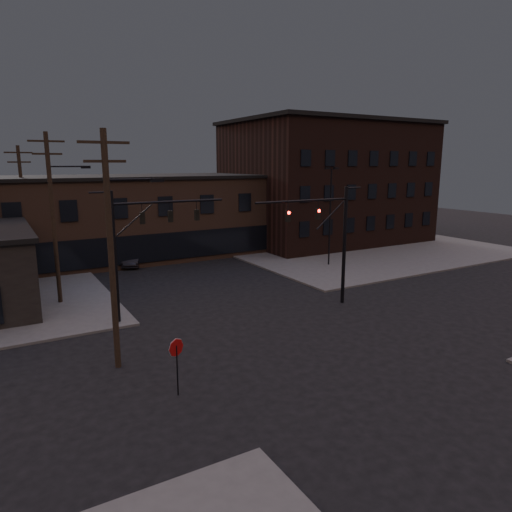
{
  "coord_description": "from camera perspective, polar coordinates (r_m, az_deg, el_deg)",
  "views": [
    {
      "loc": [
        -14.0,
        -18.79,
        9.53
      ],
      "look_at": [
        0.83,
        6.68,
        3.5
      ],
      "focal_mm": 32.0,
      "sensor_mm": 36.0,
      "label": 1
    }
  ],
  "objects": [
    {
      "name": "stop_sign",
      "position": [
        19.43,
        -9.9,
        -11.92
      ],
      "size": [
        0.72,
        0.33,
        2.48
      ],
      "color": "black",
      "rests_on": "ground"
    },
    {
      "name": "traffic_signal_near",
      "position": [
        30.63,
        9.43,
        2.77
      ],
      "size": [
        7.12,
        0.24,
        8.0
      ],
      "color": "black",
      "rests_on": "ground"
    },
    {
      "name": "utility_pole_far",
      "position": [
        45.02,
        -27.04,
        5.54
      ],
      "size": [
        2.2,
        0.28,
        11.0
      ],
      "color": "black",
      "rests_on": "ground"
    },
    {
      "name": "parked_car_lot_a",
      "position": [
        48.52,
        4.79,
        1.26
      ],
      "size": [
        4.56,
        2.58,
        1.46
      ],
      "primitive_type": "imported",
      "rotation": [
        0.0,
        0.0,
        1.78
      ],
      "color": "black",
      "rests_on": "sidewalk_ne"
    },
    {
      "name": "lot_light_b",
      "position": [
        50.33,
        10.97,
        6.78
      ],
      "size": [
        1.5,
        0.28,
        9.14
      ],
      "color": "black",
      "rests_on": "ground"
    },
    {
      "name": "ground",
      "position": [
        25.29,
        6.11,
        -10.64
      ],
      "size": [
        140.0,
        140.0,
        0.0
      ],
      "primitive_type": "plane",
      "color": "black",
      "rests_on": "ground"
    },
    {
      "name": "utility_pole_mid",
      "position": [
        33.16,
        -23.95,
        4.68
      ],
      "size": [
        3.7,
        0.28,
        11.5
      ],
      "color": "black",
      "rests_on": "ground"
    },
    {
      "name": "car_crossing",
      "position": [
        44.45,
        -15.15,
        -0.31
      ],
      "size": [
        3.01,
        4.45,
        1.39
      ],
      "primitive_type": "imported",
      "rotation": [
        0.0,
        0.0,
        -0.41
      ],
      "color": "black",
      "rests_on": "ground"
    },
    {
      "name": "lot_light_a",
      "position": [
        42.66,
        9.28,
        6.01
      ],
      "size": [
        1.5,
        0.28,
        9.14
      ],
      "color": "black",
      "rests_on": "ground"
    },
    {
      "name": "traffic_signal_far",
      "position": [
        28.13,
        -14.8,
        1.94
      ],
      "size": [
        7.12,
        0.24,
        8.0
      ],
      "color": "black",
      "rests_on": "ground"
    },
    {
      "name": "building_row",
      "position": [
        49.15,
        -13.5,
        4.79
      ],
      "size": [
        40.0,
        12.0,
        8.0
      ],
      "primitive_type": "cube",
      "color": "#50382A",
      "rests_on": "ground"
    },
    {
      "name": "utility_pole_near",
      "position": [
        21.6,
        -17.56,
        1.26
      ],
      "size": [
        3.7,
        0.28,
        11.0
      ],
      "color": "black",
      "rests_on": "ground"
    },
    {
      "name": "parked_car_lot_b",
      "position": [
        54.12,
        7.45,
        2.24
      ],
      "size": [
        5.02,
        2.45,
        1.41
      ],
      "primitive_type": "imported",
      "rotation": [
        0.0,
        0.0,
        1.67
      ],
      "color": "silver",
      "rests_on": "sidewalk_ne"
    },
    {
      "name": "sidewalk_ne",
      "position": [
        55.22,
        11.07,
        1.49
      ],
      "size": [
        30.0,
        30.0,
        0.15
      ],
      "primitive_type": "cube",
      "color": "#474744",
      "rests_on": "ground"
    },
    {
      "name": "building_right",
      "position": [
        57.52,
        8.69,
        8.91
      ],
      "size": [
        22.0,
        16.0,
        14.0
      ],
      "primitive_type": "cube",
      "color": "black",
      "rests_on": "ground"
    }
  ]
}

